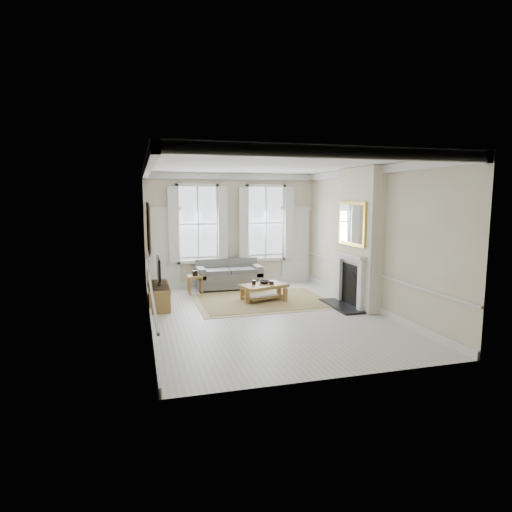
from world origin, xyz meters
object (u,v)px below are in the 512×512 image
object	(u,v)px
side_table	(195,279)
coffee_table	(264,287)
tv_stand	(159,296)
sofa	(228,276)

from	to	relation	value
side_table	coffee_table	bearing A→B (deg)	-40.61
tv_stand	coffee_table	bearing A→B (deg)	-3.71
coffee_table	tv_stand	world-z (taller)	tv_stand
coffee_table	tv_stand	bearing A→B (deg)	159.15
sofa	coffee_table	xyz separation A→B (m)	(0.56, -1.80, -0.00)
sofa	side_table	xyz separation A→B (m)	(-1.04, -0.42, 0.04)
side_table	coffee_table	xyz separation A→B (m)	(1.60, -1.37, -0.04)
sofa	coffee_table	bearing A→B (deg)	-72.83
sofa	tv_stand	xyz separation A→B (m)	(-2.11, -1.62, -0.09)
sofa	coffee_table	size ratio (longest dim) A/B	1.42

